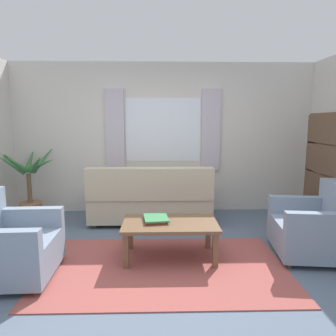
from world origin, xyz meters
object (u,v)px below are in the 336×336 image
object	(u,v)px
armchair_left	(7,245)
coffee_table	(170,227)
book_stack_on_table	(156,219)
bookshelf	(329,172)
couch	(151,200)
potted_plant	(29,185)
armchair_right	(316,227)

from	to	relation	value
armchair_left	coffee_table	world-z (taller)	armchair_left
book_stack_on_table	bookshelf	distance (m)	2.60
couch	coffee_table	size ratio (longest dim) A/B	1.73
couch	bookshelf	bearing A→B (deg)	168.69
armchair_left	bookshelf	bearing A→B (deg)	-75.08
potted_plant	coffee_table	bearing A→B (deg)	-33.79
couch	book_stack_on_table	size ratio (longest dim) A/B	5.24
couch	armchair_left	world-z (taller)	couch
potted_plant	book_stack_on_table	bearing A→B (deg)	-34.86
armchair_left	potted_plant	bearing A→B (deg)	14.65
couch	armchair_right	xyz separation A→B (m)	(2.00, -1.28, -0.01)
armchair_left	coffee_table	bearing A→B (deg)	-77.94
armchair_right	coffee_table	world-z (taller)	armchair_right
armchair_left	bookshelf	world-z (taller)	bookshelf
armchair_left	book_stack_on_table	size ratio (longest dim) A/B	2.43
coffee_table	bookshelf	bearing A→B (deg)	19.04
armchair_left	coffee_table	xyz separation A→B (m)	(1.67, 0.42, 0.03)
couch	armchair_right	world-z (taller)	couch
couch	potted_plant	size ratio (longest dim) A/B	1.55
armchair_left	potted_plant	world-z (taller)	potted_plant
potted_plant	armchair_left	bearing A→B (deg)	-73.28
potted_plant	bookshelf	distance (m)	4.61
coffee_table	potted_plant	xyz separation A→B (m)	(-2.25, 1.51, 0.19)
couch	armchair_left	xyz separation A→B (m)	(-1.41, -1.72, -0.01)
coffee_table	book_stack_on_table	distance (m)	0.20
coffee_table	book_stack_on_table	size ratio (longest dim) A/B	3.03
armchair_left	armchair_right	bearing A→B (deg)	-84.71
armchair_right	potted_plant	xyz separation A→B (m)	(-3.99, 1.49, 0.22)
couch	coffee_table	bearing A→B (deg)	101.65
coffee_table	couch	bearing A→B (deg)	101.65
couch	bookshelf	world-z (taller)	bookshelf
book_stack_on_table	bookshelf	xyz separation A→B (m)	(2.46, 0.73, 0.42)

